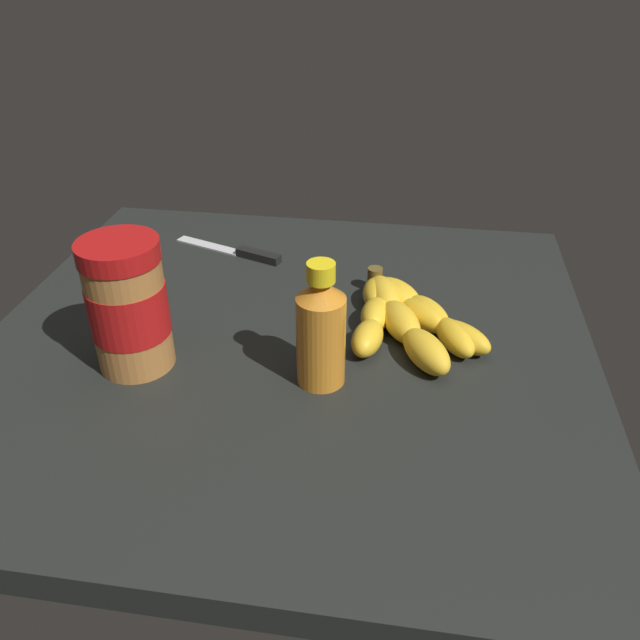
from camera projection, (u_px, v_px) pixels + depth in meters
ground_plane at (288, 349)px, 78.28cm from camera, size 70.21×72.08×3.29cm
banana_bunch at (406, 316)px, 78.15cm from camera, size 21.61×17.01×3.78cm
peanut_butter_jar at (128, 306)px, 69.11cm from camera, size 8.57×8.57×15.05cm
honey_bottle at (321, 330)px, 67.01cm from camera, size 5.22×5.22×14.23cm
butter_knife at (237, 251)px, 96.00cm from camera, size 7.63×17.51×1.20cm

